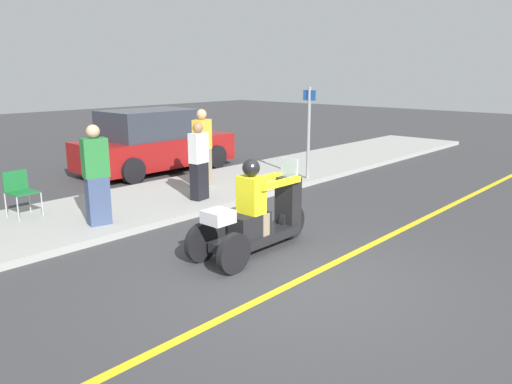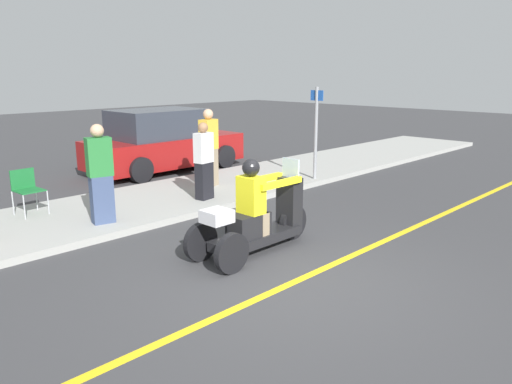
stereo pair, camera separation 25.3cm
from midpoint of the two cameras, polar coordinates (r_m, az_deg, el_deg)
ground_plane at (r=6.62m, az=5.44°, el=-10.25°), size 60.00×60.00×0.00m
lane_stripe at (r=6.95m, az=7.84°, el=-9.09°), size 24.00×0.12×0.01m
sidewalk_strip at (r=9.97m, az=-15.54°, el=-2.07°), size 28.00×2.80×0.12m
motorcycle_trike at (r=7.47m, az=1.02°, el=-3.14°), size 2.23×0.76×1.45m
spectator_end_of_line at (r=11.31m, az=-4.77°, el=4.88°), size 0.46×0.33×1.74m
spectator_near_curb at (r=8.83m, az=-16.58°, el=1.75°), size 0.45×0.33×1.70m
spectator_mid_group at (r=10.14m, az=-5.27°, el=3.36°), size 0.40×0.27×1.57m
folding_chair_set_back at (r=9.94m, az=-24.11°, el=0.54°), size 0.49×0.49×0.82m
parked_car_lot_left at (r=13.93m, az=-10.09°, el=5.61°), size 4.28×2.02×1.68m
street_sign at (r=12.10m, az=7.47°, el=7.09°), size 0.08×0.36×2.20m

